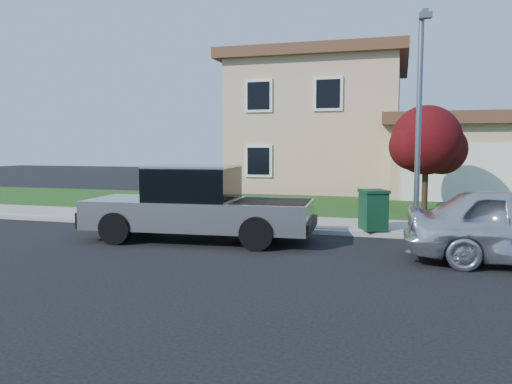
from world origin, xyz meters
TOP-DOWN VIEW (x-y plane):
  - ground at (0.00, 0.00)m, footprint 80.00×80.00m
  - curb at (1.00, 2.90)m, footprint 40.00×0.20m
  - sidewalk at (1.00, 4.00)m, footprint 40.00×2.00m
  - lawn at (1.00, 8.50)m, footprint 40.00×7.00m
  - house at (1.31, 16.38)m, footprint 14.00×11.30m
  - pickup_truck at (-0.53, 1.23)m, footprint 5.70×2.33m
  - woman at (-0.66, 2.48)m, footprint 0.63×0.52m
  - ornamental_tree at (5.02, 7.92)m, footprint 2.60×2.34m
  - trash_bin at (3.53, 3.10)m, footprint 0.87×0.92m
  - street_lamp at (4.54, 1.94)m, footprint 0.28×0.68m

SIDE VIEW (x-z plane):
  - ground at x=0.00m, z-range 0.00..0.00m
  - lawn at x=1.00m, z-range 0.00..0.10m
  - curb at x=1.00m, z-range 0.00..0.12m
  - sidewalk at x=1.00m, z-range 0.00..0.15m
  - trash_bin at x=3.53m, z-range 0.16..1.19m
  - woman at x=-0.66m, z-range -0.04..1.57m
  - pickup_truck at x=-0.53m, z-range -0.06..1.77m
  - ornamental_tree at x=5.02m, z-range 0.60..4.16m
  - street_lamp at x=4.54m, z-range 0.36..5.55m
  - house at x=1.31m, z-range -0.26..6.59m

